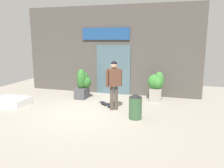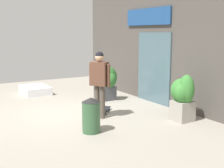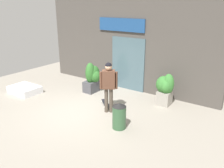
{
  "view_description": "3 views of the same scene",
  "coord_description": "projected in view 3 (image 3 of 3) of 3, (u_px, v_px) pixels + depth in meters",
  "views": [
    {
      "loc": [
        3.06,
        -6.96,
        2.49
      ],
      "look_at": [
        0.68,
        1.1,
        0.83
      ],
      "focal_mm": 36.52,
      "sensor_mm": 36.0,
      "label": 1
    },
    {
      "loc": [
        7.57,
        -3.02,
        2.24
      ],
      "look_at": [
        0.68,
        1.1,
        0.83
      ],
      "focal_mm": 47.45,
      "sensor_mm": 36.0,
      "label": 2
    },
    {
      "loc": [
        5.28,
        -5.37,
        3.57
      ],
      "look_at": [
        0.68,
        1.1,
        0.83
      ],
      "focal_mm": 37.7,
      "sensor_mm": 36.0,
      "label": 3
    }
  ],
  "objects": [
    {
      "name": "planter_box_left",
      "position": [
        93.0,
        77.0,
        9.79
      ],
      "size": [
        0.62,
        0.69,
        1.27
      ],
      "color": "#47474C",
      "rests_on": "ground_plane"
    },
    {
      "name": "planter_box_right",
      "position": [
        166.0,
        88.0,
        8.51
      ],
      "size": [
        0.66,
        0.58,
        1.21
      ],
      "color": "gray",
      "rests_on": "ground_plane"
    },
    {
      "name": "snow_ledge",
      "position": [
        25.0,
        89.0,
        9.86
      ],
      "size": [
        1.24,
        0.9,
        0.28
      ],
      "primitive_type": "cube",
      "color": "white",
      "rests_on": "ground_plane"
    },
    {
      "name": "skateboard",
      "position": [
        106.0,
        103.0,
        8.7
      ],
      "size": [
        0.7,
        0.65,
        0.08
      ],
      "rotation": [
        0.0,
        0.0,
        2.41
      ],
      "color": "black",
      "rests_on": "ground_plane"
    },
    {
      "name": "skateboarder",
      "position": [
        109.0,
        82.0,
        7.81
      ],
      "size": [
        0.51,
        0.45,
        1.76
      ],
      "rotation": [
        0.0,
        0.0,
        2.18
      ],
      "color": "#4C4238",
      "rests_on": "ground_plane"
    },
    {
      "name": "building_facade",
      "position": [
        126.0,
        43.0,
        9.93
      ],
      "size": [
        8.13,
        0.31,
        3.97
      ],
      "color": "#4C4742",
      "rests_on": "ground_plane"
    },
    {
      "name": "trash_bin",
      "position": [
        119.0,
        116.0,
        6.98
      ],
      "size": [
        0.42,
        0.42,
        0.81
      ],
      "color": "#335938",
      "rests_on": "ground_plane"
    },
    {
      "name": "ground_plane",
      "position": [
        78.0,
        111.0,
        8.2
      ],
      "size": [
        12.0,
        12.0,
        0.0
      ],
      "primitive_type": "plane",
      "color": "gray"
    }
  ]
}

